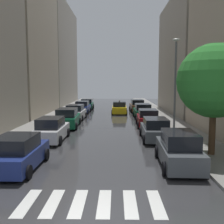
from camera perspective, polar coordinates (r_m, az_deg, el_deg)
name	(u,v)px	position (r m, az deg, el deg)	size (l,w,h in m)	color
ground_plane	(109,117)	(31.66, -0.67, -1.19)	(28.00, 72.00, 0.04)	#333336
sidewalk_left	(55,117)	(32.48, -12.21, -0.97)	(3.00, 72.00, 0.15)	gray
sidewalk_right	(163,117)	(32.14, 11.00, -1.02)	(3.00, 72.00, 0.15)	gray
crosswalk_stripes	(91,203)	(9.71, -4.49, -19.07)	(4.95, 2.20, 0.01)	silver
building_left_mid	(23,46)	(36.15, -18.79, 13.40)	(6.00, 13.78, 17.54)	#B2A38C
building_left_far	(54,56)	(52.42, -12.46, 11.82)	(6.00, 19.47, 18.46)	#9E9384
building_right_mid	(191,57)	(37.86, 16.76, 11.32)	(6.00, 17.16, 15.16)	#9E9384
parked_car_left_nearest	(17,153)	(13.61, -19.80, -8.44)	(2.20, 4.26, 1.67)	navy
parked_car_left_second	(51,130)	(19.42, -13.00, -3.79)	(2.04, 4.40, 1.70)	silver
parked_car_left_third	(67,118)	(24.98, -9.64, -1.37)	(2.28, 4.83, 1.77)	#0C4C2D
parked_car_left_fourth	(76,112)	(30.18, -7.90, -0.09)	(2.22, 4.25, 1.67)	silver
parked_car_left_fifth	(83,107)	(36.34, -6.41, 1.01)	(2.10, 4.30, 1.64)	navy
parked_car_left_sixth	(87,104)	(41.57, -5.46, 1.69)	(2.16, 4.41, 1.62)	#0C4C2D
parked_car_right_nearest	(179,150)	(13.67, 14.27, -8.00)	(2.09, 4.49, 1.77)	#474C51
parked_car_right_second	(155,130)	(19.48, 9.37, -3.78)	(2.10, 4.44, 1.61)	#474C51
parked_car_right_third	(148,118)	(25.39, 7.75, -1.35)	(2.18, 4.23, 1.64)	maroon
parked_car_right_fourth	(143,111)	(31.31, 6.64, 0.17)	(2.17, 4.50, 1.68)	#0C4C2D
parked_car_right_fifth	(137,106)	(37.83, 5.46, 1.31)	(2.17, 4.75, 1.75)	brown
taxi_midroad	(119,108)	(35.43, 1.61, 0.90)	(2.11, 4.65, 1.81)	yellow
street_tree_right	(214,81)	(15.55, 21.28, 6.27)	(4.08, 4.08, 6.16)	#513823
lamp_post_right	(175,79)	(21.59, 13.55, 6.87)	(0.60, 0.28, 7.45)	#595B60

